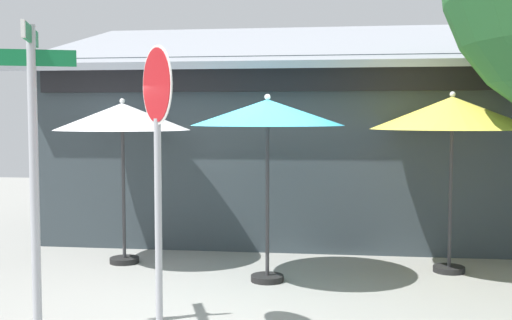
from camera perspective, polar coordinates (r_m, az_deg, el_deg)
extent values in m
cube|color=gray|center=(7.71, -2.30, -12.93)|extent=(28.00, 28.00, 0.10)
cube|color=#333D42|center=(12.22, 3.85, 1.07)|extent=(8.77, 4.56, 3.16)
cube|color=#999EA8|center=(12.14, 3.85, 10.56)|extent=(9.27, 5.15, 1.33)
cube|color=black|center=(9.90, 3.02, 7.54)|extent=(8.17, 0.16, 0.44)
cylinder|color=#A8AAB2|center=(6.53, -19.57, -1.97)|extent=(0.09, 0.09, 3.08)
cube|color=#116B38|center=(6.55, -19.86, 10.69)|extent=(0.30, 0.81, 0.16)
cube|color=#116B38|center=(6.52, -19.81, 8.77)|extent=(0.81, 0.30, 0.16)
cube|color=white|center=(6.10, -20.48, 11.18)|extent=(0.05, 0.07, 0.16)
cylinder|color=#A8AAB2|center=(6.19, -8.89, -6.36)|extent=(0.07, 0.07, 2.17)
cylinder|color=white|center=(6.10, -9.03, 6.77)|extent=(0.47, 0.61, 0.76)
cylinder|color=red|center=(6.10, -9.03, 6.77)|extent=(0.45, 0.58, 0.71)
cylinder|color=black|center=(9.71, -11.90, -8.93)|extent=(0.44, 0.44, 0.08)
cylinder|color=#333335|center=(9.55, -11.99, -3.16)|extent=(0.05, 0.05, 2.05)
cone|color=white|center=(9.47, -12.09, 3.89)|extent=(2.01, 2.01, 0.40)
sphere|color=silver|center=(9.48, -12.11, 5.28)|extent=(0.08, 0.08, 0.08)
cylinder|color=black|center=(8.49, 1.03, -10.73)|extent=(0.44, 0.44, 0.08)
cylinder|color=#333335|center=(8.29, 1.04, -3.86)|extent=(0.05, 0.05, 2.13)
cone|color=#2D99BC|center=(8.21, 1.05, 4.36)|extent=(2.02, 2.02, 0.34)
sphere|color=silver|center=(8.22, 1.06, 5.76)|extent=(0.08, 0.08, 0.08)
cylinder|color=black|center=(9.37, 17.18, -9.49)|extent=(0.44, 0.44, 0.08)
cylinder|color=#333335|center=(9.20, 17.31, -3.44)|extent=(0.05, 0.05, 2.07)
cone|color=#EAD14C|center=(9.13, 17.46, 4.12)|extent=(2.27, 2.27, 0.45)
sphere|color=silver|center=(9.13, 17.50, 5.73)|extent=(0.08, 0.08, 0.08)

